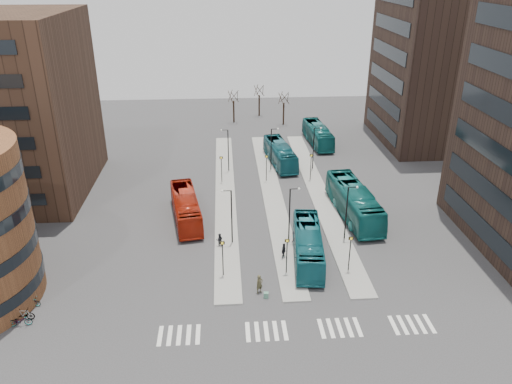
{
  "coord_description": "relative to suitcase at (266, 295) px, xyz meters",
  "views": [
    {
      "loc": [
        -4.0,
        -27.67,
        27.08
      ],
      "look_at": [
        -0.75,
        19.99,
        5.0
      ],
      "focal_mm": 35.0,
      "sensor_mm": 36.0,
      "label": 1
    }
  ],
  "objects": [
    {
      "name": "crosswalk_stripes",
      "position": [
        2.4,
        -4.41,
        -0.26
      ],
      "size": [
        22.35,
        2.4,
        0.01
      ],
      "color": "silver",
      "rests_on": "ground"
    },
    {
      "name": "teal_bus_d",
      "position": [
        11.94,
        40.57,
        1.31
      ],
      "size": [
        3.45,
        11.46,
        3.15
      ],
      "primitive_type": "imported",
      "rotation": [
        0.0,
        0.0,
        0.07
      ],
      "color": "#125A5B",
      "rests_on": "ground"
    },
    {
      "name": "sign_poles",
      "position": [
        2.25,
        14.59,
        2.14
      ],
      "size": [
        12.45,
        22.12,
        3.65
      ],
      "color": "black",
      "rests_on": "ground"
    },
    {
      "name": "island_left",
      "position": [
        -3.35,
        21.59,
        -0.19
      ],
      "size": [
        2.5,
        45.0,
        0.15
      ],
      "primitive_type": "cube",
      "color": "gray",
      "rests_on": "ground"
    },
    {
      "name": "tower_far",
      "position": [
        32.62,
        41.59,
        14.73
      ],
      "size": [
        20.12,
        20.0,
        30.0
      ],
      "color": "#30221B",
      "rests_on": "ground"
    },
    {
      "name": "teal_bus_a",
      "position": [
        4.7,
        6.24,
        1.28
      ],
      "size": [
        3.78,
        11.35,
        3.1
      ],
      "primitive_type": "imported",
      "rotation": [
        0.0,
        0.0,
        -0.11
      ],
      "color": "#145C67",
      "rests_on": "ground"
    },
    {
      "name": "teal_bus_c",
      "position": [
        11.51,
        15.02,
        1.56
      ],
      "size": [
        4.13,
        13.34,
        3.66
      ],
      "primitive_type": "imported",
      "rotation": [
        0.0,
        0.0,
        0.08
      ],
      "color": "#125D5C",
      "rests_on": "ground"
    },
    {
      "name": "red_bus",
      "position": [
        -7.91,
        15.41,
        1.3
      ],
      "size": [
        4.4,
        11.5,
        3.13
      ],
      "primitive_type": "imported",
      "rotation": [
        0.0,
        0.0,
        0.16
      ],
      "color": "#A61F0C",
      "rests_on": "ground"
    },
    {
      "name": "island_mid",
      "position": [
        2.65,
        21.59,
        -0.19
      ],
      "size": [
        2.5,
        45.0,
        0.15
      ],
      "primitive_type": "cube",
      "color": "gray",
      "rests_on": "ground"
    },
    {
      "name": "bicycle_far",
      "position": [
        -20.35,
        0.23,
        0.17
      ],
      "size": [
        1.73,
        0.81,
        0.87
      ],
      "primitive_type": "imported",
      "rotation": [
        0.0,
        0.0,
        1.43
      ],
      "color": "gray",
      "rests_on": "ground"
    },
    {
      "name": "island_right",
      "position": [
        8.65,
        21.59,
        -0.19
      ],
      "size": [
        2.5,
        45.0,
        0.15
      ],
      "primitive_type": "cube",
      "color": "gray",
      "rests_on": "ground"
    },
    {
      "name": "bicycle_near",
      "position": [
        -20.35,
        -2.37,
        0.22
      ],
      "size": [
        1.93,
        0.86,
        0.98
      ],
      "primitive_type": "imported",
      "rotation": [
        0.0,
        0.0,
        1.69
      ],
      "color": "gray",
      "rests_on": "ground"
    },
    {
      "name": "ground",
      "position": [
        0.65,
        -8.41,
        -0.27
      ],
      "size": [
        160.0,
        160.0,
        0.0
      ],
      "primitive_type": "plane",
      "color": "#303033",
      "rests_on": "ground"
    },
    {
      "name": "suitcase",
      "position": [
        0.0,
        0.0,
        0.0
      ],
      "size": [
        0.46,
        0.38,
        0.54
      ],
      "primitive_type": "cube",
      "rotation": [
        0.0,
        0.0,
        -0.1
      ],
      "color": "#19478E",
      "rests_on": "ground"
    },
    {
      "name": "bicycle_mid",
      "position": [
        -20.35,
        -1.61,
        0.28
      ],
      "size": [
        1.85,
        0.58,
        1.1
      ],
      "primitive_type": "imported",
      "rotation": [
        0.0,
        0.0,
        1.54
      ],
      "color": "gray",
      "rests_on": "ground"
    },
    {
      "name": "traveller",
      "position": [
        -0.53,
        0.81,
        0.65
      ],
      "size": [
        0.8,
        0.72,
        1.83
      ],
      "primitive_type": "imported",
      "rotation": [
        0.0,
        0.0,
        0.53
      ],
      "color": "#454129",
      "rests_on": "ground"
    },
    {
      "name": "bare_trees",
      "position": [
        3.31,
        54.26,
        2.46
      ],
      "size": [
        10.97,
        8.14,
        5.9
      ],
      "color": "black",
      "rests_on": "ground"
    },
    {
      "name": "teal_bus_b",
      "position": [
        4.82,
        32.11,
        1.29
      ],
      "size": [
        4.13,
        11.42,
        3.11
      ],
      "primitive_type": "imported",
      "rotation": [
        0.0,
        0.0,
        0.14
      ],
      "color": "#12515C",
      "rests_on": "ground"
    },
    {
      "name": "lamp_posts",
      "position": [
        3.28,
        19.59,
        3.31
      ],
      "size": [
        14.04,
        20.24,
        6.12
      ],
      "color": "black",
      "rests_on": "ground"
    },
    {
      "name": "commuter_c",
      "position": [
        3.78,
        8.85,
        0.55
      ],
      "size": [
        1.12,
        1.2,
        1.63
      ],
      "primitive_type": "imported",
      "rotation": [
        0.0,
        0.0,
        4.06
      ],
      "color": "black",
      "rests_on": "ground"
    },
    {
      "name": "commuter_a",
      "position": [
        -4.09,
        9.08,
        0.49
      ],
      "size": [
        0.75,
        0.59,
        1.52
      ],
      "primitive_type": "imported",
      "rotation": [
        0.0,
        0.0,
        3.16
      ],
      "color": "black",
      "rests_on": "ground"
    },
    {
      "name": "commuter_b",
      "position": [
        2.32,
        6.35,
        0.58
      ],
      "size": [
        0.78,
        1.08,
        1.7
      ],
      "primitive_type": "imported",
      "rotation": [
        0.0,
        0.0,
        1.16
      ],
      "color": "black",
      "rests_on": "ground"
    }
  ]
}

